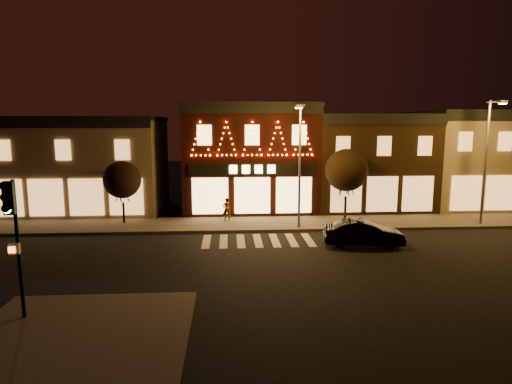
{
  "coord_description": "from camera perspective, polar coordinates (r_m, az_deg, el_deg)",
  "views": [
    {
      "loc": [
        -1.66,
        -20.51,
        6.79
      ],
      "look_at": [
        -0.11,
        4.0,
        2.89
      ],
      "focal_mm": 30.33,
      "sensor_mm": 36.0,
      "label": 1
    }
  ],
  "objects": [
    {
      "name": "tree_right",
      "position": [
        30.55,
        11.85,
        2.83
      ],
      "size": [
        2.95,
        2.95,
        4.93
      ],
      "rotation": [
        0.0,
        0.0,
        0.14
      ],
      "color": "black",
      "rests_on": "sidewalk_far"
    },
    {
      "name": "building_left",
      "position": [
        36.45,
        -21.78,
        3.45
      ],
      "size": [
        12.2,
        8.28,
        7.3
      ],
      "color": "#6F5F4F",
      "rests_on": "ground"
    },
    {
      "name": "streetlamp_right",
      "position": [
        31.98,
        28.24,
        4.57
      ],
      "size": [
        0.56,
        1.86,
        8.1
      ],
      "rotation": [
        0.0,
        0.0,
        0.13
      ],
      "color": "#59595E",
      "rests_on": "sidewalk_far"
    },
    {
      "name": "pedestrian",
      "position": [
        29.78,
        -3.87,
        -2.31
      ],
      "size": [
        0.61,
        0.43,
        1.6
      ],
      "primitive_type": "imported",
      "rotation": [
        0.0,
        0.0,
        3.22
      ],
      "color": "gray",
      "rests_on": "sidewalk_far"
    },
    {
      "name": "building_right_b",
      "position": [
        40.07,
        26.66,
        3.94
      ],
      "size": [
        9.2,
        8.28,
        7.8
      ],
      "color": "#6F5F4F",
      "rests_on": "ground"
    },
    {
      "name": "traffic_signal_near",
      "position": [
        16.46,
        -29.39,
        -3.53
      ],
      "size": [
        0.38,
        0.5,
        4.81
      ],
      "rotation": [
        0.0,
        0.0,
        0.15
      ],
      "color": "black",
      "rests_on": "sidewalk_near"
    },
    {
      "name": "streetlamp_mid",
      "position": [
        27.33,
        5.76,
        4.64
      ],
      "size": [
        0.69,
        1.79,
        7.8
      ],
      "rotation": [
        0.0,
        0.0,
        0.23
      ],
      "color": "#59595E",
      "rests_on": "sidewalk_far"
    },
    {
      "name": "ground",
      "position": [
        21.67,
        0.97,
        -9.24
      ],
      "size": [
        120.0,
        120.0,
        0.0
      ],
      "primitive_type": "plane",
      "color": "black",
      "rests_on": "ground"
    },
    {
      "name": "sidewalk_near",
      "position": [
        15.42,
        -22.6,
        -17.53
      ],
      "size": [
        7.0,
        7.0,
        0.15
      ],
      "primitive_type": "cube",
      "color": "#47423D",
      "rests_on": "ground"
    },
    {
      "name": "building_pulp",
      "position": [
        34.63,
        -0.87,
        4.66
      ],
      "size": [
        10.2,
        8.34,
        8.3
      ],
      "color": "black",
      "rests_on": "ground"
    },
    {
      "name": "tree_left",
      "position": [
        30.22,
        -17.24,
        1.55
      ],
      "size": [
        2.5,
        2.5,
        4.18
      ],
      "rotation": [
        0.0,
        0.0,
        -0.01
      ],
      "color": "black",
      "rests_on": "sidewalk_far"
    },
    {
      "name": "building_right_a",
      "position": [
        36.39,
        14.28,
        3.96
      ],
      "size": [
        9.2,
        8.28,
        7.5
      ],
      "color": "#342212",
      "rests_on": "ground"
    },
    {
      "name": "sidewalk_far",
      "position": [
        29.52,
        3.6,
        -4.15
      ],
      "size": [
        44.0,
        4.0,
        0.15
      ],
      "primitive_type": "cube",
      "color": "#47423D",
      "rests_on": "ground"
    },
    {
      "name": "dark_sedan",
      "position": [
        25.05,
        13.95,
        -5.27
      ],
      "size": [
        4.55,
        2.06,
        1.45
      ],
      "primitive_type": "imported",
      "rotation": [
        0.0,
        0.0,
        1.45
      ],
      "color": "black",
      "rests_on": "ground"
    }
  ]
}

